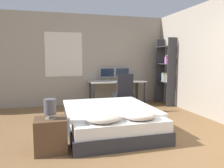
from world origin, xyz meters
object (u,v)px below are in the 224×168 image
bed (110,119)px  nightstand (51,135)px  bedside_lamp (50,107)px  monitor_left (107,73)px  desk (117,84)px  computer_mouse (128,81)px  office_chair (123,96)px  keyboard (119,81)px  bookshelf (167,70)px  monitor_right (122,73)px

bed → nightstand: (-1.10, -0.69, 0.02)m
bedside_lamp → monitor_left: 3.59m
bed → nightstand: bed is taller
nightstand → desk: 3.52m
bed → desk: size_ratio=1.27×
computer_mouse → desk: bearing=138.6°
office_chair → computer_mouse: bearing=58.1°
keyboard → bed: bearing=-112.3°
keyboard → office_chair: 0.60m
bedside_lamp → monitor_left: monitor_left is taller
nightstand → computer_mouse: 3.50m
computer_mouse → bookshelf: bookshelf is taller
bed → office_chair: 1.71m
monitor_left → office_chair: bearing=-78.2°
desk → bed: bearing=-110.2°
bed → bookshelf: 3.07m
bedside_lamp → nightstand: bearing=26.6°
monitor_left → computer_mouse: 0.72m
nightstand → office_chair: bearing=49.6°
monitor_left → keyboard: (0.24, -0.47, -0.21)m
desk → bookshelf: 1.54m
bed → bedside_lamp: bearing=-147.9°
monitor_right → bookshelf: 1.34m
nightstand → keyboard: keyboard is taller
nightstand → desk: bearing=56.8°
bed → desk: bearing=69.8°
bedside_lamp → keyboard: size_ratio=0.85×
nightstand → monitor_left: bearing=62.1°
bed → bedside_lamp: bedside_lamp is taller
keyboard → computer_mouse: computer_mouse is taller
bedside_lamp → office_chair: size_ratio=0.29×
bed → nightstand: size_ratio=4.11×
bed → bedside_lamp: (-1.10, -0.69, 0.45)m
monitor_right → office_chair: (-0.28, -0.96, -0.55)m
bedside_lamp → computer_mouse: size_ratio=4.18×
bed → keyboard: bearing=67.7°
bedside_lamp → desk: bedside_lamp is taller
office_chair → bedside_lamp: bearing=-130.4°
nightstand → monitor_right: (2.16, 3.16, 0.69)m
monitor_left → computer_mouse: bearing=-42.8°
nightstand → bookshelf: size_ratio=0.25×
bedside_lamp → office_chair: (1.87, 2.20, -0.28)m
nightstand → bedside_lamp: size_ratio=1.73×
monitor_right → bookshelf: bookshelf is taller
nightstand → bedside_lamp: (-0.00, -0.00, 0.42)m
bookshelf → bedside_lamp: bearing=-142.5°
bed → bedside_lamp: 1.37m
computer_mouse → bed: bearing=-118.4°
bed → office_chair: office_chair is taller
office_chair → desk: bearing=86.6°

